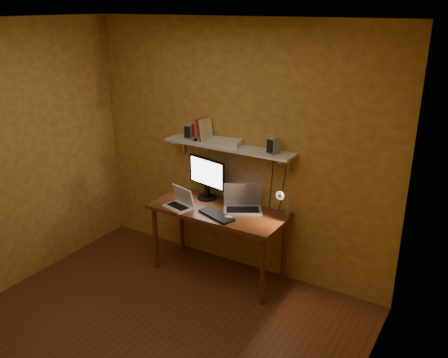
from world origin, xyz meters
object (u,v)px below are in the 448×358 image
Objects in this scene: wall_shelf at (228,147)px; desk_lamp at (284,199)px; laptop at (243,203)px; monitor at (207,176)px; speaker_right at (273,145)px; keyboard at (217,215)px; speaker_left at (189,131)px; netbook at (180,202)px; mouse at (228,217)px; shelf_camera at (196,139)px; router at (225,142)px; desk at (218,217)px.

wall_shelf is 0.77m from desk_lamp.
wall_shelf is 3.00× the size of laptop.
speaker_right is at bearing 11.26° from monitor.
speaker_right is (0.43, 0.32, 0.70)m from keyboard.
keyboard is 1.10× the size of desk_lamp.
speaker_left is (-0.55, 0.35, 0.69)m from keyboard.
wall_shelf is 4.25× the size of netbook.
keyboard is 2.60× the size of speaker_left.
speaker_left reaches higher than wall_shelf.
shelf_camera is at bearing 138.69° from mouse.
mouse is at bearing -123.61° from laptop.
keyboard is 0.82m from shelf_camera.
mouse is (0.56, 0.01, -0.04)m from netbook.
mouse is 0.56× the size of speaker_left.
speaker_left is (-0.11, 0.35, 0.65)m from netbook.
router is at bearing 165.29° from wall_shelf.
speaker_right is at bearing -2.98° from router.
speaker_right reaches higher than keyboard.
mouse is 1.02m from speaker_left.
mouse is 0.28× the size of router.
monitor reaches higher than mouse.
monitor is at bearing -167.22° from speaker_right.
speaker_left reaches higher than desk.
netbook is at bearing -160.34° from keyboard.
monitor is (-0.26, -0.00, -0.36)m from wall_shelf.
shelf_camera is (0.02, 0.29, 0.59)m from netbook.
laptop is 2.94× the size of speaker_left.
desk is at bearing -24.31° from monitor.
netbook is at bearing -93.04° from shelf_camera.
wall_shelf is 0.71m from mouse.
wall_shelf is 15.20× the size of shelf_camera.
shelf_camera is (-0.35, -0.06, 0.04)m from wall_shelf.
router is at bearing -169.14° from speaker_right.
desk_lamp reaches higher than mouse.
netbook reaches higher than mouse.
desk_lamp is 1.18× the size of router.
router is at bearing 100.40° from desk.
router is at bearing -8.07° from speaker_left.
desk_lamp reaches higher than laptop.
laptop is 1.25× the size of desk_lamp.
mouse is at bearing -35.15° from speaker_left.
speaker_left is 0.97× the size of speaker_right.
laptop is at bearing -155.20° from speaker_right.
wall_shelf is at bearing 13.29° from monitor.
laptop is 0.46m from desk_lamp.
keyboard is at bearing -129.12° from speaker_right.
router reaches higher than wall_shelf.
desk_lamp is 4.07× the size of shelf_camera.
router reaches higher than desk_lamp.
router is at bearing 62.98° from netbook.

